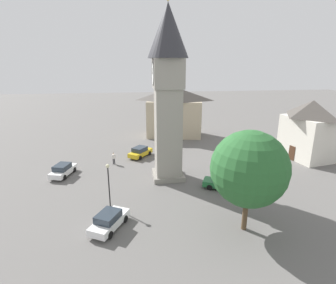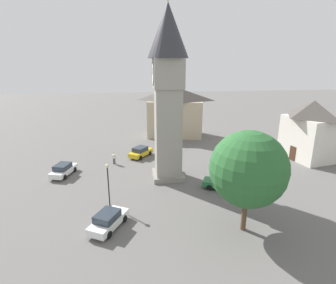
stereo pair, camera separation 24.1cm
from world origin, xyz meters
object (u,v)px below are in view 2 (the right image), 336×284
at_px(car_silver_kerb, 63,170).
at_px(car_white_side, 108,220).
at_px(clock_tower, 168,81).
at_px(car_blue_kerb, 141,152).
at_px(pedestrian, 114,157).
at_px(car_red_corner, 222,183).
at_px(building_shop_left, 175,111).
at_px(building_terrace_right, 311,130).
at_px(tree, 248,169).
at_px(lamp_post, 108,178).

height_order(car_silver_kerb, car_white_side, same).
relative_size(clock_tower, car_blue_kerb, 4.66).
bearing_deg(pedestrian, car_blue_kerb, -55.69).
height_order(car_blue_kerb, pedestrian, pedestrian).
height_order(car_blue_kerb, car_red_corner, same).
height_order(clock_tower, pedestrian, clock_tower).
height_order(building_shop_left, building_terrace_right, building_shop_left).
bearing_deg(building_terrace_right, car_red_corner, 117.08).
bearing_deg(tree, building_terrace_right, -46.40).
height_order(pedestrian, building_terrace_right, building_terrace_right).
bearing_deg(lamp_post, car_silver_kerb, 37.04).
xyz_separation_m(car_silver_kerb, car_red_corner, (-6.28, -18.54, 0.00)).
relative_size(clock_tower, building_shop_left, 1.73).
xyz_separation_m(car_blue_kerb, car_red_corner, (-12.02, -8.67, 0.00)).
bearing_deg(lamp_post, tree, -115.47).
xyz_separation_m(car_blue_kerb, building_shop_left, (11.23, -7.03, 4.01)).
bearing_deg(building_shop_left, tree, -178.22).
bearing_deg(car_blue_kerb, car_silver_kerb, 120.19).
distance_m(tree, building_terrace_right, 22.67).
bearing_deg(lamp_post, car_red_corner, -80.36).
bearing_deg(car_silver_kerb, pedestrian, -62.56).
height_order(tree, building_shop_left, building_shop_left).
bearing_deg(car_blue_kerb, pedestrian, 124.31).
distance_m(building_shop_left, lamp_post, 27.51).
xyz_separation_m(car_blue_kerb, lamp_post, (-14.10, 3.57, 2.25)).
xyz_separation_m(car_red_corner, building_shop_left, (23.25, 1.64, 4.01)).
bearing_deg(lamp_post, car_blue_kerb, -14.20).
distance_m(car_blue_kerb, car_red_corner, 14.82).
distance_m(building_shop_left, building_terrace_right, 23.08).
relative_size(building_shop_left, lamp_post, 2.61).
bearing_deg(tree, pedestrian, 34.66).
bearing_deg(clock_tower, pedestrian, 51.32).
bearing_deg(tree, car_red_corner, -5.13).
distance_m(car_silver_kerb, building_terrace_right, 34.49).
relative_size(car_white_side, building_terrace_right, 0.52).
bearing_deg(clock_tower, car_blue_kerb, 20.87).
bearing_deg(car_white_side, car_blue_kerb, -10.68).
bearing_deg(clock_tower, car_silver_kerb, 79.79).
relative_size(car_silver_kerb, car_white_side, 1.00).
bearing_deg(building_shop_left, car_white_side, 160.35).
distance_m(clock_tower, car_red_corner, 12.86).
height_order(car_white_side, building_terrace_right, building_terrace_right).
bearing_deg(pedestrian, building_shop_left, -38.06).
distance_m(car_white_side, building_terrace_right, 31.27).
relative_size(car_red_corner, tree, 0.51).
xyz_separation_m(clock_tower, car_blue_kerb, (8.08, 3.08, -10.89)).
distance_m(car_red_corner, building_terrace_right, 18.02).
relative_size(car_silver_kerb, lamp_post, 1.01).
distance_m(clock_tower, lamp_post, 12.46).
bearing_deg(car_red_corner, tree, 174.87).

